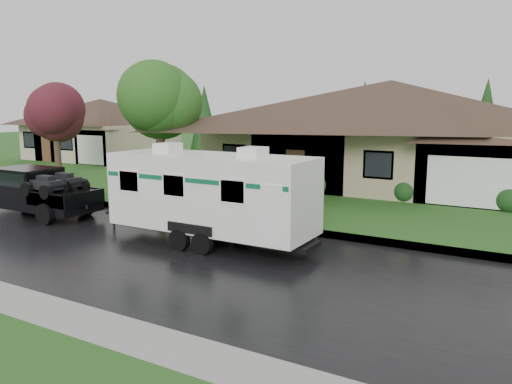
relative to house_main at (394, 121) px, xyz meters
The scene contains 11 objects.
ground 14.48m from the house_main, 99.41° to the right, with size 140.00×140.00×0.00m, color #26591C.
road 16.40m from the house_main, 98.24° to the right, with size 140.00×8.00×0.01m, color black.
curb 12.32m from the house_main, 101.19° to the right, with size 140.00×0.50×0.15m, color gray.
lawn 4.36m from the house_main, 153.11° to the left, with size 140.00×26.00×0.15m, color #26591C.
house_main is the anchor object (origin of this frame).
house_far 24.17m from the house_main, behind, with size 10.80×8.64×5.80m.
tree_left_green 12.39m from the house_main, 137.86° to the right, with size 3.89×3.89×6.43m.
tree_red 19.48m from the house_main, 158.39° to the right, with size 3.25×3.25×5.38m.
shrub_row 5.42m from the house_main, 93.69° to the right, with size 13.60×1.00×1.00m.
pickup_truck 18.08m from the house_main, 127.16° to the right, with size 5.74×2.18×1.91m.
travel_trailer 14.53m from the house_main, 97.99° to the right, with size 7.08×2.49×3.18m.
Camera 1 is at (9.26, -13.23, 4.38)m, focal length 35.00 mm.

